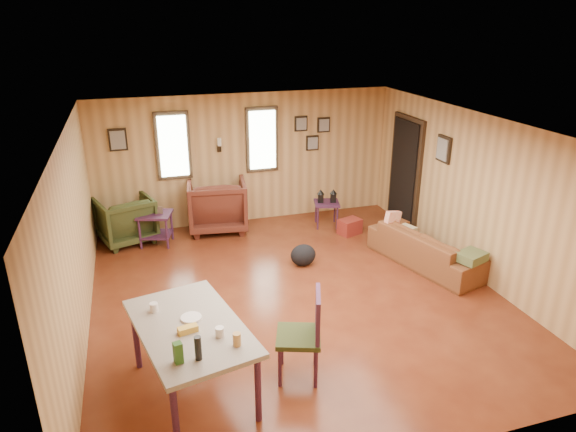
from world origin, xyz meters
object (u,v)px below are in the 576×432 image
at_px(recliner_brown, 217,202).
at_px(dining_table, 190,332).
at_px(recliner_green, 125,217).
at_px(end_table, 155,223).
at_px(side_table, 327,201).
at_px(sofa, 428,242).

bearing_deg(recliner_brown, dining_table, 84.59).
height_order(recliner_green, dining_table, dining_table).
height_order(end_table, side_table, side_table).
relative_size(sofa, dining_table, 1.11).
distance_m(recliner_brown, dining_table, 4.42).
relative_size(sofa, recliner_green, 2.19).
xyz_separation_m(recliner_brown, recliner_green, (-1.60, -0.09, -0.08)).
bearing_deg(dining_table, sofa, 13.82).
xyz_separation_m(recliner_brown, end_table, (-1.12, -0.36, -0.14)).
bearing_deg(sofa, dining_table, 100.26).
distance_m(sofa, dining_table, 4.34).
relative_size(recliner_brown, side_table, 1.47).
height_order(recliner_brown, side_table, recliner_brown).
distance_m(sofa, recliner_brown, 3.76).
relative_size(recliner_green, end_table, 1.29).
distance_m(sofa, recliner_green, 5.05).
xyz_separation_m(end_table, side_table, (3.08, -0.09, 0.10)).
bearing_deg(sofa, recliner_brown, 34.52).
bearing_deg(end_table, dining_table, -88.31).
height_order(recliner_brown, recliner_green, recliner_brown).
bearing_deg(side_table, recliner_brown, 167.06).
relative_size(sofa, side_table, 2.74).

